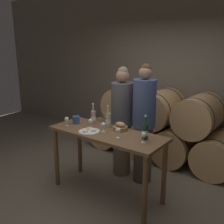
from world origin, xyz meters
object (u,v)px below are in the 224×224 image
tasting_table (107,142)px  wine_glass_left (90,121)px  wine_glass_right (118,131)px  wine_glass_far_right (144,135)px  wine_glass_far_left (67,119)px  bread_basket (120,127)px  person_left (122,121)px  blue_crock (76,120)px  cheese_plate (89,131)px  wine_bottle_red (145,131)px  person_right (144,124)px  wine_bottle_white (108,120)px  wine_bottle_rose (93,117)px  wine_glass_center (103,125)px

tasting_table → wine_glass_left: size_ratio=12.53×
wine_glass_right → wine_glass_far_right: 0.34m
wine_glass_far_left → bread_basket: bearing=22.1°
person_left → bread_basket: (0.28, -0.45, 0.08)m
bread_basket → tasting_table: bearing=-120.2°
blue_crock → wine_glass_right: bearing=-7.8°
person_left → cheese_plate: 0.77m
wine_bottle_red → blue_crock: size_ratio=2.76×
bread_basket → wine_glass_left: 0.43m
person_right → tasting_table: bearing=-108.3°
wine_bottle_red → blue_crock: 1.14m
tasting_table → wine_bottle_white: 0.32m
wine_glass_far_right → wine_glass_far_left: bearing=-175.9°
person_right → wine_bottle_red: person_right is taller
wine_bottle_white → wine_glass_left: bearing=-140.4°
tasting_table → wine_glass_far_left: bearing=-169.0°
person_left → blue_crock: bearing=-123.9°
wine_glass_far_left → wine_glass_far_right: 1.22m
bread_basket → wine_glass_far_right: 0.53m
wine_bottle_white → wine_bottle_rose: 0.29m
bread_basket → wine_glass_far_left: (-0.73, -0.30, 0.05)m
wine_bottle_white → blue_crock: bearing=-163.1°
tasting_table → bread_basket: bread_basket is taller
blue_crock → cheese_plate: blue_crock is taller
person_right → wine_glass_center: size_ratio=13.92×
tasting_table → wine_glass_left: bearing=177.2°
person_left → wine_glass_center: size_ratio=13.44×
person_right → wine_glass_far_right: size_ratio=13.92×
wine_glass_center → wine_glass_right: (0.30, -0.08, 0.00)m
tasting_table → wine_glass_center: wine_glass_center is taller
wine_bottle_white → cheese_plate: (-0.08, -0.31, -0.10)m
bread_basket → wine_glass_far_right: wine_glass_far_right is taller
blue_crock → tasting_table: bearing=-2.5°
blue_crock → wine_glass_left: (0.29, -0.01, 0.03)m
cheese_plate → person_left: bearing=89.7°
wine_bottle_red → wine_glass_right: bearing=-152.1°
bread_basket → wine_glass_right: 0.31m
wine_glass_left → wine_glass_center: size_ratio=1.00×
wine_glass_far_left → wine_glass_left: same height
wine_bottle_white → wine_glass_far_left: wine_bottle_white is taller
blue_crock → wine_glass_center: size_ratio=0.87×
person_right → wine_bottle_red: (0.34, -0.56, 0.11)m
person_left → wine_bottle_red: (0.73, -0.56, 0.14)m
wine_glass_center → wine_glass_right: bearing=-14.4°
wine_glass_far_right → blue_crock: bearing=177.1°
wine_glass_left → cheese_plate: bearing=-54.0°
tasting_table → blue_crock: bearing=177.5°
wine_bottle_red → bread_basket: size_ratio=1.57×
wine_bottle_white → wine_glass_left: (-0.19, -0.16, -0.02)m
tasting_table → wine_glass_right: 0.36m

